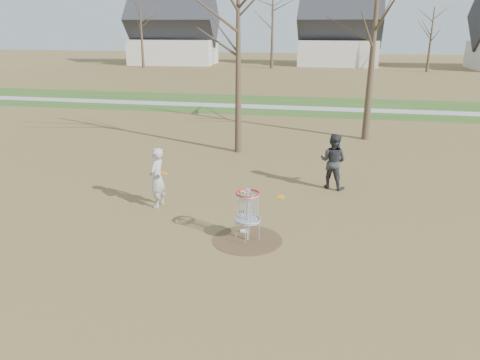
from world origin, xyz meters
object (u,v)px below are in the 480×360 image
(disc_grounded, at_px, (244,231))
(disc_golf_basket, at_px, (248,207))
(player_standing, at_px, (157,178))
(player_throwing, at_px, (333,161))

(disc_grounded, xyz_separation_m, disc_golf_basket, (0.19, -0.47, 0.89))
(player_standing, relative_size, disc_golf_basket, 1.35)
(disc_golf_basket, bearing_deg, player_standing, 150.27)
(player_throwing, height_order, disc_grounded, player_throwing)
(player_standing, bearing_deg, player_throwing, 122.52)
(player_standing, xyz_separation_m, disc_grounded, (2.89, -1.28, -0.89))
(player_throwing, distance_m, disc_golf_basket, 4.96)
(disc_golf_basket, bearing_deg, player_throwing, 65.74)
(player_throwing, xyz_separation_m, disc_golf_basket, (-2.04, -4.53, -0.02))
(disc_golf_basket, bearing_deg, disc_grounded, 111.46)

